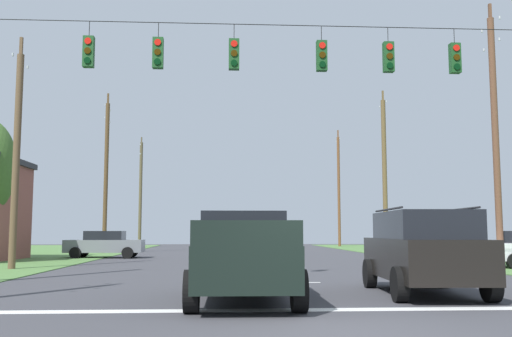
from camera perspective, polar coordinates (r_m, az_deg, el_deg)
The scene contains 17 objects.
ground_plane at distance 9.39m, azimuth 7.27°, elevation -15.31°, with size 120.00×120.00×0.00m, color #3D3D42.
stop_bar_stripe at distance 11.63m, azimuth 5.13°, elevation -13.53°, with size 15.55×0.45×0.01m, color white.
lane_dash_0 at distance 17.56m, azimuth 2.18°, elevation -11.03°, with size 0.15×2.50×0.01m, color white.
lane_dash_1 at distance 25.30m, azimuth 0.45°, elevation -9.53°, with size 0.15×2.50×0.01m, color white.
lane_dash_2 at distance 32.13m, azimuth -0.38°, elevation -8.80°, with size 0.15×2.50×0.01m, color white.
lane_dash_3 at distance 35.71m, azimuth -0.69°, elevation -8.53°, with size 0.15×2.50×0.01m, color white.
overhead_signal_span at distance 17.88m, azimuth 2.05°, elevation 4.53°, with size 18.40×0.31×8.26m.
pickup_truck at distance 12.99m, azimuth -1.23°, elevation -8.51°, with size 2.35×5.43×1.95m.
suv_black at distance 14.82m, azimuth 15.94°, elevation -7.62°, with size 2.43×4.90×2.05m.
distant_car_oncoming at distance 34.51m, azimuth -14.49°, elevation -7.12°, with size 4.30×2.03×1.52m.
distant_car_far_parked at distance 31.03m, azimuth 18.50°, elevation -7.13°, with size 4.36×2.14×1.52m.
utility_pole_mid_right at distance 26.87m, azimuth 22.26°, elevation 3.19°, with size 0.28×1.75×11.34m.
utility_pole_far_right at distance 42.56m, azimuth 12.41°, elevation -0.48°, with size 0.33×1.84×11.59m.
utility_pole_near_left at distance 58.80m, azimuth 8.06°, elevation -2.02°, with size 0.27×1.85×11.60m.
utility_pole_far_left at distance 25.49m, azimuth -22.28°, elevation 1.19°, with size 0.28×1.88×9.45m.
utility_pole_distant_right at distance 41.98m, azimuth -14.38°, elevation -0.41°, with size 0.29×1.88×11.17m.
utility_pole_distant_left at distance 56.73m, azimuth -11.18°, elevation -2.24°, with size 0.30×1.55×10.48m.
Camera 1 is at (-1.69, -9.12, 1.51)m, focal length 41.11 mm.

